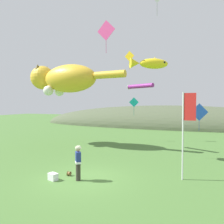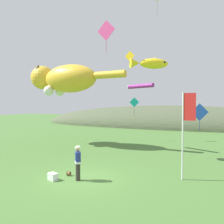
{
  "view_description": "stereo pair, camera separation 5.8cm",
  "coord_description": "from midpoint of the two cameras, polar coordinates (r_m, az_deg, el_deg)",
  "views": [
    {
      "loc": [
        5.62,
        -9.84,
        3.91
      ],
      "look_at": [
        0.0,
        4.0,
        3.37
      ],
      "focal_mm": 35.0,
      "sensor_mm": 36.0,
      "label": 1
    },
    {
      "loc": [
        5.67,
        -9.82,
        3.91
      ],
      "look_at": [
        0.0,
        4.0,
        3.37
      ],
      "focal_mm": 35.0,
      "sensor_mm": 36.0,
      "label": 2
    }
  ],
  "objects": [
    {
      "name": "festival_banner_pole",
      "position": [
        11.77,
        18.64,
        -2.63
      ],
      "size": [
        0.66,
        0.08,
        4.53
      ],
      "color": "silver",
      "rests_on": "ground"
    },
    {
      "name": "kite_diamond_pink",
      "position": [
        16.96,
        -1.66,
        20.5
      ],
      "size": [
        1.48,
        0.17,
        2.38
      ],
      "color": "#E53F8C"
    },
    {
      "name": "kite_spool",
      "position": [
        12.6,
        -11.29,
        -15.49
      ],
      "size": [
        0.17,
        0.24,
        0.24
      ],
      "color": "olive",
      "rests_on": "ground"
    },
    {
      "name": "kite_diamond_blue",
      "position": [
        20.64,
        21.76,
        -0.07
      ],
      "size": [
        1.48,
        0.45,
        2.44
      ],
      "color": "blue"
    },
    {
      "name": "ground_plane",
      "position": [
        11.99,
        -7.68,
        -16.98
      ],
      "size": [
        120.0,
        120.0,
        0.0
      ],
      "primitive_type": "plane",
      "color": "#477033"
    },
    {
      "name": "kite_tube_streamer",
      "position": [
        19.12,
        7.22,
        6.73
      ],
      "size": [
        2.64,
        1.56,
        0.44
      ],
      "color": "#8C268C"
    },
    {
      "name": "picnic_cooler",
      "position": [
        12.09,
        -15.31,
        -15.98
      ],
      "size": [
        0.56,
        0.45,
        0.36
      ],
      "color": "white",
      "rests_on": "ground"
    },
    {
      "name": "kite_fish_windsock",
      "position": [
        16.38,
        9.71,
        12.41
      ],
      "size": [
        2.81,
        2.09,
        0.87
      ],
      "color": "yellow"
    },
    {
      "name": "kite_diamond_gold",
      "position": [
        24.02,
        4.51,
        14.29
      ],
      "size": [
        1.1,
        0.18,
        2.01
      ],
      "color": "yellow"
    },
    {
      "name": "festival_attendant",
      "position": [
        11.56,
        -8.98,
        -12.78
      ],
      "size": [
        0.47,
        0.49,
        1.77
      ],
      "color": "#332D28",
      "rests_on": "ground"
    },
    {
      "name": "kite_diamond_teal",
      "position": [
        23.18,
        5.68,
        2.5
      ],
      "size": [
        0.93,
        0.47,
        1.93
      ],
      "color": "#19BFBF"
    },
    {
      "name": "distant_hill_ridge",
      "position": [
        39.23,
        18.23,
        -3.75
      ],
      "size": [
        53.03,
        14.65,
        7.36
      ],
      "color": "#4C563D",
      "rests_on": "ground"
    },
    {
      "name": "kite_giant_cat",
      "position": [
        21.36,
        -12.57,
        8.37
      ],
      "size": [
        10.11,
        3.23,
        3.07
      ],
      "color": "gold"
    }
  ]
}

